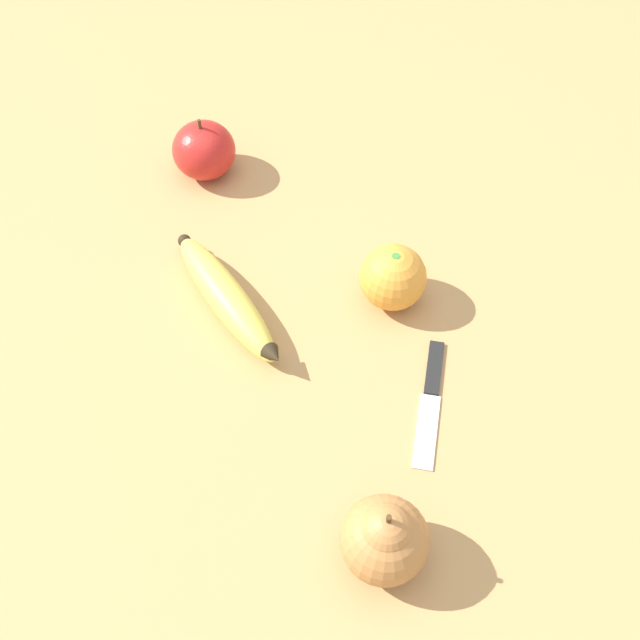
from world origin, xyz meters
TOP-DOWN VIEW (x-y plane):
  - ground_plane at (0.00, 0.00)m, footprint 3.00×3.00m
  - banana at (-0.09, -0.01)m, footprint 0.20×0.16m
  - orange at (0.09, 0.08)m, footprint 0.08×0.08m
  - pear at (0.18, -0.22)m, footprint 0.08×0.08m
  - apple at (-0.21, 0.19)m, footprint 0.08×0.08m
  - paring_knife at (0.17, -0.04)m, footprint 0.05×0.16m

SIDE VIEW (x-z plane):
  - ground_plane at x=0.00m, z-range 0.00..0.00m
  - paring_knife at x=0.17m, z-range 0.00..0.01m
  - banana at x=-0.09m, z-range 0.00..0.04m
  - apple at x=-0.21m, z-range -0.01..0.08m
  - orange at x=0.09m, z-range 0.00..0.08m
  - pear at x=0.18m, z-range -0.01..0.10m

